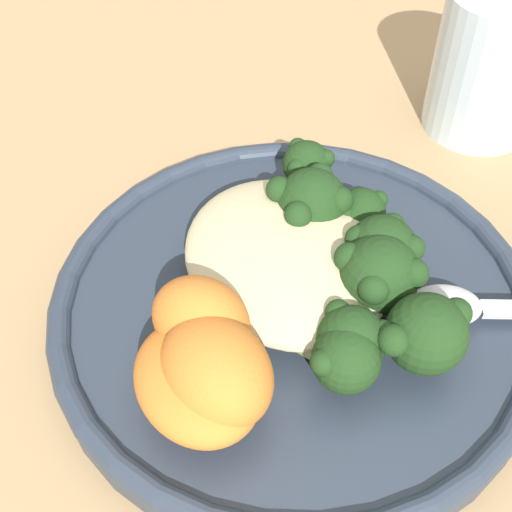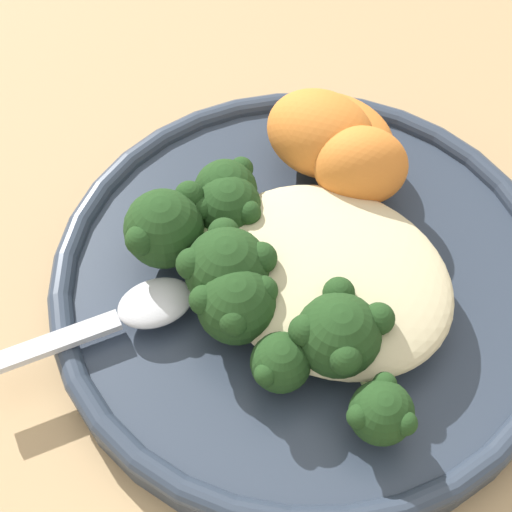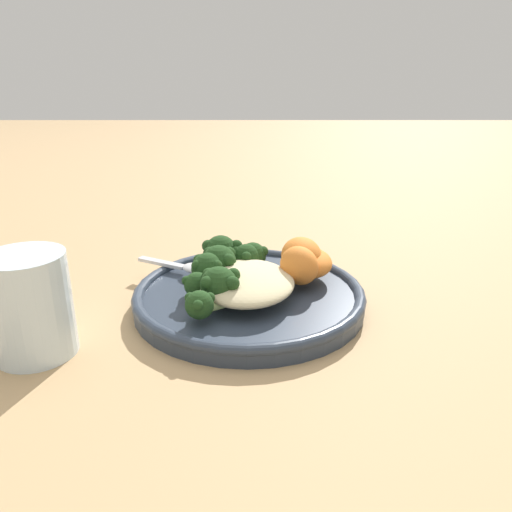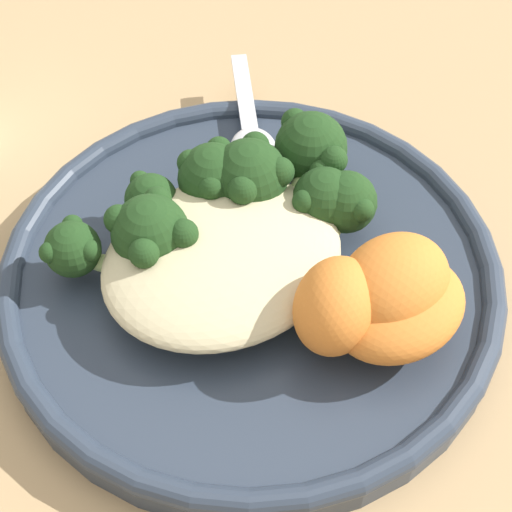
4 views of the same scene
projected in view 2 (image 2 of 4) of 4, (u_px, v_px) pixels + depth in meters
ground_plane at (287, 317)px, 0.41m from camera, size 4.00×4.00×0.00m
plate at (307, 284)px, 0.41m from camera, size 0.25×0.25×0.02m
quinoa_mound at (330, 276)px, 0.39m from camera, size 0.12×0.10×0.02m
broccoli_stalk_0 at (254, 201)px, 0.41m from camera, size 0.09×0.05×0.03m
broccoli_stalk_1 at (250, 212)px, 0.40m from camera, size 0.08×0.06×0.03m
broccoli_stalk_2 at (203, 230)px, 0.40m from camera, size 0.10×0.10×0.04m
broccoli_stalk_3 at (242, 265)px, 0.38m from camera, size 0.05×0.09×0.04m
broccoli_stalk_4 at (249, 296)px, 0.37m from camera, size 0.04×0.10×0.04m
broccoli_stalk_5 at (305, 312)px, 0.38m from camera, size 0.05×0.11×0.03m
broccoli_stalk_6 at (339, 318)px, 0.37m from camera, size 0.08×0.10×0.04m
broccoli_stalk_7 at (370, 362)px, 0.36m from camera, size 0.10×0.10×0.03m
sweet_potato_chunk_0 at (320, 134)px, 0.42m from camera, size 0.06×0.05×0.04m
sweet_potato_chunk_1 at (361, 166)px, 0.41m from camera, size 0.06×0.06×0.04m
sweet_potato_chunk_2 at (333, 136)px, 0.43m from camera, size 0.07×0.06×0.03m
spoon at (132, 312)px, 0.38m from camera, size 0.06×0.10×0.01m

